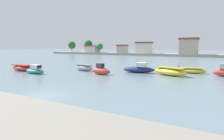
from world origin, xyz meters
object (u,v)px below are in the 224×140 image
object	(u,v)px
mooring_buoy_1	(178,66)
mooring_buoy_2	(34,67)
moored_boat_0	(23,68)
moored_boat_3	(101,70)
moored_boat_1	(35,70)
moored_boat_5	(170,71)
moored_boat_4	(139,69)
moored_boat_6	(192,71)
moored_boat_2	(84,68)

from	to	relation	value
mooring_buoy_1	mooring_buoy_2	xyz separation A→B (m)	(-24.73, -15.37, 0.06)
moored_boat_0	moored_boat_3	world-z (taller)	moored_boat_3
moored_boat_0	moored_boat_3	xyz separation A→B (m)	(14.24, 2.83, 0.11)
mooring_buoy_1	mooring_buoy_2	size ratio (longest dim) A/B	0.73
moored_boat_1	moored_boat_0	bearing A→B (deg)	166.17
moored_boat_3	moored_boat_5	bearing A→B (deg)	33.24
moored_boat_0	mooring_buoy_1	world-z (taller)	moored_boat_0
mooring_buoy_2	moored_boat_4	bearing A→B (deg)	10.48
mooring_buoy_1	mooring_buoy_2	world-z (taller)	mooring_buoy_2
moored_boat_6	mooring_buoy_2	world-z (taller)	moored_boat_6
moored_boat_0	moored_boat_2	world-z (taller)	moored_boat_2
moored_boat_1	moored_boat_4	distance (m)	16.36
moored_boat_0	moored_boat_4	size ratio (longest dim) A/B	0.97
moored_boat_2	mooring_buoy_2	bearing A→B (deg)	-164.74
moored_boat_1	moored_boat_6	size ratio (longest dim) A/B	0.91
moored_boat_5	moored_boat_6	xyz separation A→B (m)	(2.61, 3.90, -0.17)
moored_boat_5	mooring_buoy_2	world-z (taller)	moored_boat_5
moored_boat_4	moored_boat_5	distance (m)	4.99
mooring_buoy_1	moored_boat_6	bearing A→B (deg)	-68.56
moored_boat_6	moored_boat_3	bearing A→B (deg)	-148.56
moored_boat_0	moored_boat_6	world-z (taller)	moored_boat_0
moored_boat_0	moored_boat_4	bearing A→B (deg)	25.08
mooring_buoy_1	moored_boat_3	bearing A→B (deg)	-118.19
moored_boat_0	moored_boat_4	xyz separation A→B (m)	(18.62, 7.46, 0.08)
moored_boat_0	mooring_buoy_2	distance (m)	4.11
moored_boat_5	mooring_buoy_2	bearing A→B (deg)	-152.10
moored_boat_4	moored_boat_3	bearing A→B (deg)	-147.79
moored_boat_1	mooring_buoy_1	size ratio (longest dim) A/B	13.50
moored_boat_5	mooring_buoy_1	xyz separation A→B (m)	(-0.64, 12.18, -0.44)
moored_boat_2	moored_boat_6	size ratio (longest dim) A/B	0.95
moored_boat_2	moored_boat_6	bearing A→B (deg)	26.37
moored_boat_2	moored_boat_5	size ratio (longest dim) A/B	0.77
moored_boat_3	moored_boat_6	xyz separation A→B (m)	(11.95, 7.94, -0.21)
moored_boat_2	mooring_buoy_2	distance (m)	11.25
moored_boat_0	mooring_buoy_1	distance (m)	29.82
moored_boat_0	moored_boat_6	xyz separation A→B (m)	(26.19, 10.77, -0.09)
moored_boat_2	moored_boat_3	distance (m)	5.41
moored_boat_4	mooring_buoy_1	size ratio (longest dim) A/B	18.35
mooring_buoy_1	moored_boat_5	bearing A→B (deg)	-86.99
moored_boat_3	moored_boat_4	distance (m)	6.38
moored_boat_5	moored_boat_4	bearing A→B (deg)	-166.08
moored_boat_2	moored_boat_4	size ratio (longest dim) A/B	0.77
moored_boat_1	moored_boat_3	distance (m)	10.30
mooring_buoy_2	moored_boat_3	bearing A→B (deg)	-3.05
mooring_buoy_2	moored_boat_0	bearing A→B (deg)	-63.96
mooring_buoy_2	moored_boat_6	bearing A→B (deg)	14.21
moored_boat_5	mooring_buoy_1	bearing A→B (deg)	113.76
moored_boat_5	moored_boat_6	world-z (taller)	moored_boat_5
moored_boat_0	moored_boat_1	world-z (taller)	moored_boat_1
moored_boat_4	moored_boat_5	size ratio (longest dim) A/B	1.00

